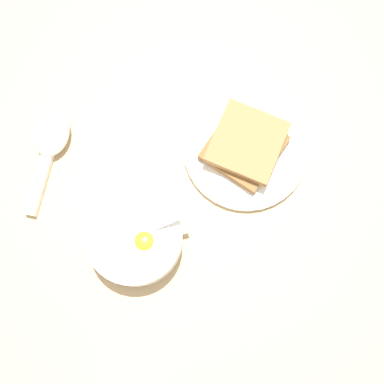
{
  "coord_description": "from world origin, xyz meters",
  "views": [
    {
      "loc": [
        0.09,
        0.01,
        0.77
      ],
      "look_at": [
        -0.05,
        0.07,
        0.02
      ],
      "focal_mm": 50.0,
      "sensor_mm": 36.0,
      "label": 1
    }
  ],
  "objects_px": {
    "toast_plate": "(246,150)",
    "toast_sandwich": "(246,145)",
    "egg_bowl": "(135,238)",
    "soup_spoon": "(50,142)"
  },
  "relations": [
    {
      "from": "toast_plate",
      "to": "egg_bowl",
      "type": "bearing_deg",
      "value": -75.3
    },
    {
      "from": "egg_bowl",
      "to": "soup_spoon",
      "type": "relative_size",
      "value": 1.02
    },
    {
      "from": "toast_sandwich",
      "to": "toast_plate",
      "type": "bearing_deg",
      "value": 35.57
    },
    {
      "from": "soup_spoon",
      "to": "egg_bowl",
      "type": "bearing_deg",
      "value": 16.69
    },
    {
      "from": "egg_bowl",
      "to": "toast_plate",
      "type": "height_order",
      "value": "egg_bowl"
    },
    {
      "from": "toast_plate",
      "to": "toast_sandwich",
      "type": "height_order",
      "value": "toast_sandwich"
    },
    {
      "from": "toast_plate",
      "to": "soup_spoon",
      "type": "bearing_deg",
      "value": -117.31
    },
    {
      "from": "toast_plate",
      "to": "toast_sandwich",
      "type": "distance_m",
      "value": 0.02
    },
    {
      "from": "egg_bowl",
      "to": "soup_spoon",
      "type": "height_order",
      "value": "egg_bowl"
    },
    {
      "from": "toast_sandwich",
      "to": "soup_spoon",
      "type": "distance_m",
      "value": 0.29
    }
  ]
}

